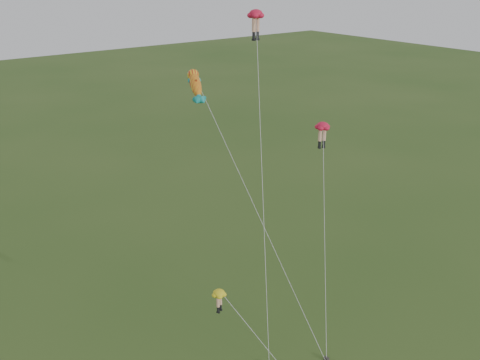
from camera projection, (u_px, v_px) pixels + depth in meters
legs_kite_red_high at (256, 24)px, 39.02m from camera, size 6.53×9.79×23.53m
legs_kite_red_mid at (323, 132)px, 43.05m from camera, size 7.77×9.17×14.78m
legs_kite_yellow at (224, 300)px, 33.48m from camera, size 4.28×6.32×7.69m
fish_kite at (196, 85)px, 38.66m from camera, size 3.17×14.48×19.68m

